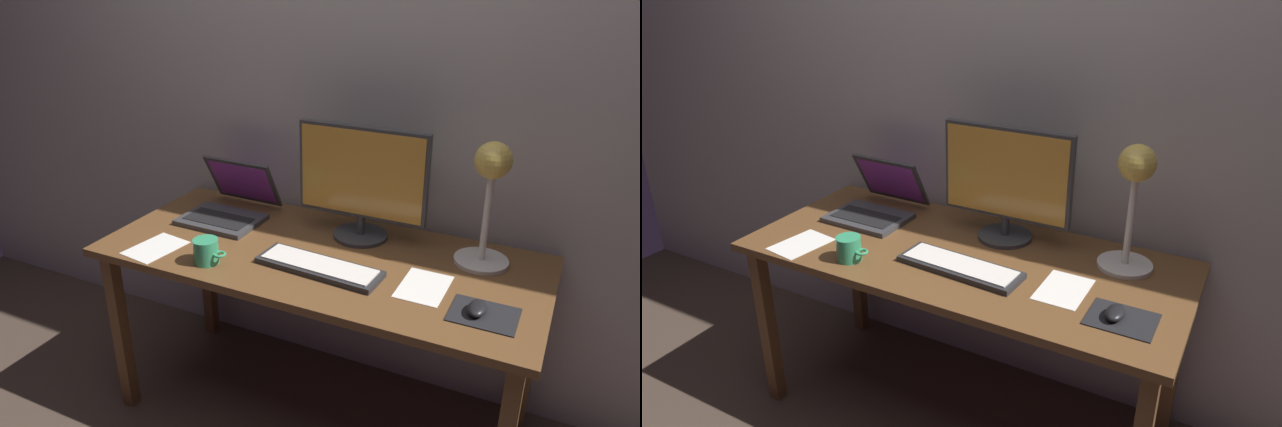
{
  "view_description": "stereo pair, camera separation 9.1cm",
  "coord_description": "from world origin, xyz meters",
  "views": [
    {
      "loc": [
        0.81,
        -1.68,
        1.71
      ],
      "look_at": [
        0.02,
        -0.05,
        0.92
      ],
      "focal_mm": 32.63,
      "sensor_mm": 36.0,
      "label": 1
    },
    {
      "loc": [
        0.89,
        -1.64,
        1.71
      ],
      "look_at": [
        0.02,
        -0.05,
        0.92
      ],
      "focal_mm": 32.63,
      "sensor_mm": 36.0,
      "label": 2
    }
  ],
  "objects": [
    {
      "name": "coffee_mug",
      "position": [
        -0.32,
        -0.24,
        0.78
      ],
      "size": [
        0.12,
        0.09,
        0.09
      ],
      "color": "#339966",
      "rests_on": "desk"
    },
    {
      "name": "desk_lamp",
      "position": [
        0.54,
        0.18,
        1.03
      ],
      "size": [
        0.19,
        0.19,
        0.44
      ],
      "color": "beige",
      "rests_on": "desk"
    },
    {
      "name": "monitor",
      "position": [
        0.08,
        0.19,
        0.97
      ],
      "size": [
        0.5,
        0.21,
        0.43
      ],
      "color": "#38383A",
      "rests_on": "desk"
    },
    {
      "name": "paper_sheet_near_mouse",
      "position": [
        0.41,
        -0.07,
        0.74
      ],
      "size": [
        0.15,
        0.21,
        0.0
      ],
      "primitive_type": "cube",
      "rotation": [
        0.0,
        0.0,
        -0.01
      ],
      "color": "white",
      "rests_on": "desk"
    },
    {
      "name": "back_wall",
      "position": [
        0.0,
        0.4,
        1.3
      ],
      "size": [
        4.8,
        0.06,
        2.6
      ],
      "primitive_type": "cube",
      "color": "#A8A099",
      "rests_on": "ground"
    },
    {
      "name": "laptop",
      "position": [
        -0.48,
        0.15,
        0.8
      ],
      "size": [
        0.32,
        0.34,
        0.23
      ],
      "color": "#38383A",
      "rests_on": "desk"
    },
    {
      "name": "ground_plane",
      "position": [
        0.0,
        0.0,
        0.0
      ],
      "size": [
        4.8,
        4.8,
        0.0
      ],
      "primitive_type": "plane",
      "color": "#47382D",
      "rests_on": "ground"
    },
    {
      "name": "desk",
      "position": [
        0.0,
        0.0,
        0.66
      ],
      "size": [
        1.6,
        0.7,
        0.74
      ],
      "color": "brown",
      "rests_on": "ground"
    },
    {
      "name": "mousepad",
      "position": [
        0.62,
        -0.15,
        0.74
      ],
      "size": [
        0.2,
        0.16,
        0.0
      ],
      "primitive_type": "cube",
      "color": "black",
      "rests_on": "desk"
    },
    {
      "name": "keyboard_main",
      "position": [
        0.05,
        -0.11,
        0.75
      ],
      "size": [
        0.45,
        0.17,
        0.03
      ],
      "color": "#28282B",
      "rests_on": "desk"
    },
    {
      "name": "paper_sheet_by_keyboard",
      "position": [
        -0.56,
        -0.23,
        0.74
      ],
      "size": [
        0.18,
        0.23,
        0.0
      ],
      "primitive_type": "cube",
      "rotation": [
        0.0,
        0.0,
        -0.15
      ],
      "color": "white",
      "rests_on": "desk"
    },
    {
      "name": "mouse",
      "position": [
        0.6,
        -0.15,
        0.76
      ],
      "size": [
        0.06,
        0.1,
        0.03
      ],
      "primitive_type": "ellipsoid",
      "color": "black",
      "rests_on": "mousepad"
    }
  ]
}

